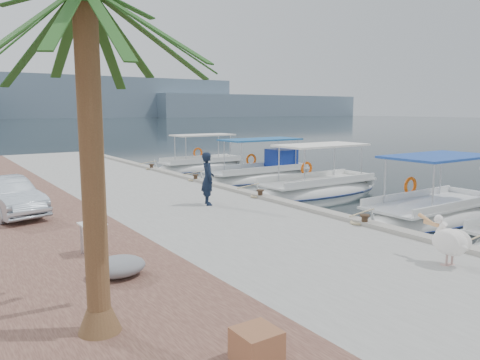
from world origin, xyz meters
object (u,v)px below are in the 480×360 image
(pelican, at_px, (450,241))
(fisherman, at_px, (208,179))
(fishing_caique_d, at_px, (259,177))
(fishing_caique_e, at_px, (201,168))
(parked_car, at_px, (6,197))
(fishing_caique_c, at_px, (317,191))
(fishing_caique_b, at_px, (432,216))

(pelican, bearing_deg, fisherman, 97.10)
(fishing_caique_d, xyz_separation_m, fishing_caique_e, (-0.50, 5.51, -0.07))
(pelican, distance_m, parked_car, 12.66)
(fishing_caique_c, bearing_deg, pelican, -119.41)
(fishing_caique_c, xyz_separation_m, fisherman, (-6.63, -1.52, 1.29))
(fishing_caique_b, distance_m, parked_car, 14.12)
(pelican, distance_m, fisherman, 8.47)
(fishing_caique_e, bearing_deg, fishing_caique_c, -88.32)
(parked_car, bearing_deg, fishing_caique_c, -15.86)
(fishing_caique_c, height_order, fishing_caique_d, same)
(fishing_caique_c, distance_m, fishing_caique_d, 4.72)
(fishing_caique_d, height_order, pelican, fishing_caique_d)
(fisherman, bearing_deg, fishing_caique_c, -59.70)
(fishing_caique_b, relative_size, parked_car, 1.79)
(fishing_caique_e, distance_m, fisherman, 13.41)
(fishing_caique_b, bearing_deg, fishing_caique_d, 87.68)
(fishing_caique_d, bearing_deg, parked_car, -162.13)
(fishing_caique_e, bearing_deg, parked_car, -142.07)
(pelican, bearing_deg, fishing_caique_d, 68.41)
(fishing_caique_d, relative_size, pelican, 5.41)
(fishing_caique_c, height_order, parked_car, fishing_caique_c)
(fishing_caique_d, bearing_deg, fishing_caique_c, -92.46)
(fishing_caique_b, height_order, pelican, fishing_caique_b)
(fishing_caique_d, xyz_separation_m, pelican, (-5.79, -14.63, 0.84))
(pelican, xyz_separation_m, fisherman, (-1.04, 8.39, 0.39))
(fishing_caique_c, distance_m, fisherman, 6.93)
(fishing_caique_c, height_order, pelican, fishing_caique_c)
(fishing_caique_e, relative_size, fisherman, 3.49)
(fishing_caique_b, xyz_separation_m, fishing_caique_e, (-0.07, 16.22, 0.00))
(fishing_caique_b, xyz_separation_m, fisherman, (-6.40, 4.48, 1.29))
(fishing_caique_b, height_order, fishing_caique_d, same)
(fishing_caique_c, xyz_separation_m, fishing_caique_d, (0.20, 4.72, 0.07))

